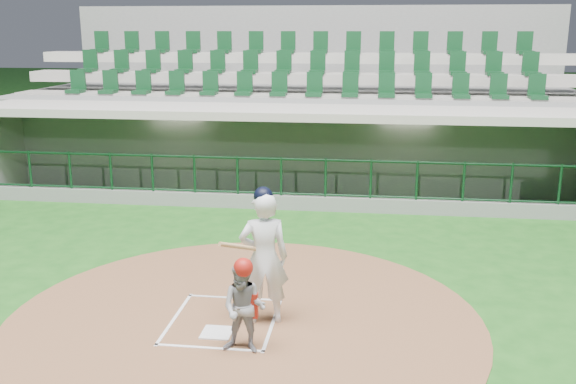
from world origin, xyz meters
The scene contains 8 objects.
ground centered at (0.00, 0.00, 0.00)m, with size 120.00×120.00×0.00m, color #184E16.
dirt_circle centered at (0.30, -0.20, 0.01)m, with size 7.20×7.20×0.01m, color brown.
home_plate centered at (0.00, -0.70, 0.02)m, with size 0.43×0.43×0.02m, color silver.
batter_box_chalk centered at (0.00, -0.30, 0.02)m, with size 1.55×1.80×0.01m.
dugout_structure centered at (0.06, 7.83, 0.96)m, with size 16.40×3.70×3.00m.
seating_deck centered at (0.00, 10.91, 1.42)m, with size 17.00×6.72×5.15m.
batter centered at (0.61, -0.20, 1.04)m, with size 0.95×0.96×2.07m.
catcher centered at (0.50, -1.16, 0.67)m, with size 0.65×0.53×1.34m.
Camera 1 is at (2.11, -8.94, 4.27)m, focal length 40.00 mm.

